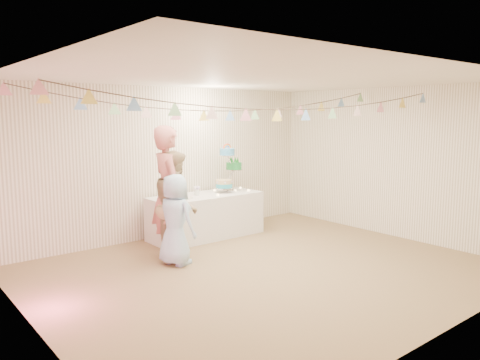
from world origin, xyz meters
TOP-DOWN VIEW (x-y plane):
  - floor at (0.00, 0.00)m, footprint 6.00×6.00m
  - ceiling at (0.00, 0.00)m, footprint 6.00×6.00m
  - back_wall at (0.00, 2.50)m, footprint 6.00×6.00m
  - front_wall at (0.00, -2.50)m, footprint 6.00×6.00m
  - left_wall at (-3.00, 0.00)m, footprint 5.00×5.00m
  - right_wall at (3.00, 0.00)m, footprint 5.00×5.00m
  - table at (0.40, 1.99)m, footprint 1.99×0.80m
  - cake_stand at (0.95, 2.04)m, footprint 0.72×0.42m
  - cake_bottom at (0.80, 1.98)m, footprint 0.31×0.31m
  - cake_middle at (1.13, 2.13)m, footprint 0.27×0.27m
  - cake_top_tier at (0.89, 2.01)m, footprint 0.25×0.25m
  - platter at (-0.12, 1.94)m, footprint 0.36×0.36m
  - posy at (0.24, 2.04)m, footprint 0.14×0.14m
  - person_adult_a at (-0.73, 1.32)m, footprint 0.60×0.80m
  - person_adult_b at (-0.67, 1.24)m, footprint 0.89×0.97m
  - person_child at (-0.82, 0.99)m, footprint 0.56×0.72m
  - bunting_back at (0.00, 1.10)m, footprint 5.60×1.10m
  - bunting_front at (0.00, -0.20)m, footprint 5.60×0.90m
  - tealight_0 at (-0.40, 1.84)m, footprint 0.04×0.04m
  - tealight_1 at (0.05, 2.17)m, footprint 0.04×0.04m
  - tealight_2 at (0.50, 1.77)m, footprint 0.04×0.04m
  - tealight_3 at (0.75, 2.21)m, footprint 0.04×0.04m
  - tealight_4 at (1.22, 1.81)m, footprint 0.04×0.04m
  - tealight_5 at (1.30, 2.14)m, footprint 0.04×0.04m
  - tealight_6 at (1.02, 1.95)m, footprint 0.04×0.04m

SIDE VIEW (x-z plane):
  - floor at x=0.00m, z-range 0.00..0.00m
  - table at x=0.40m, z-range 0.00..0.75m
  - person_child at x=-0.82m, z-range 0.00..1.30m
  - platter at x=-0.12m, z-range 0.75..0.77m
  - tealight_0 at x=-0.40m, z-range 0.75..0.78m
  - tealight_1 at x=0.05m, z-range 0.75..0.78m
  - tealight_2 at x=0.50m, z-range 0.75..0.78m
  - tealight_3 at x=0.75m, z-range 0.75..0.78m
  - tealight_4 at x=1.22m, z-range 0.75..0.78m
  - tealight_5 at x=1.30m, z-range 0.75..0.78m
  - tealight_6 at x=1.02m, z-range 0.75..0.78m
  - person_adult_b at x=-0.67m, z-range 0.00..1.61m
  - posy at x=0.24m, z-range 0.75..0.91m
  - cake_bottom at x=0.80m, z-range 0.76..0.91m
  - person_adult_a at x=-0.73m, z-range 0.00..1.97m
  - cake_middle at x=1.13m, z-range 1.00..1.22m
  - cake_stand at x=0.95m, z-range 0.75..1.56m
  - back_wall at x=0.00m, z-range 1.30..1.30m
  - front_wall at x=0.00m, z-range 1.30..1.30m
  - left_wall at x=-3.00m, z-range 1.30..1.30m
  - right_wall at x=3.00m, z-range 1.30..1.30m
  - cake_top_tier at x=0.89m, z-range 1.28..1.47m
  - bunting_front at x=0.00m, z-range 2.14..2.50m
  - bunting_back at x=0.00m, z-range 2.15..2.55m
  - ceiling at x=0.00m, z-range 2.60..2.60m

